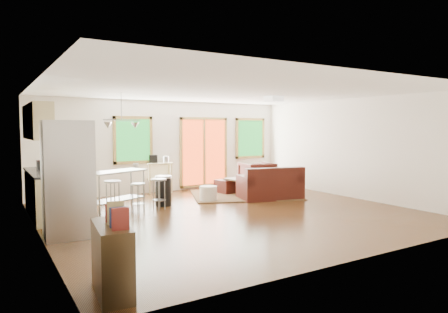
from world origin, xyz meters
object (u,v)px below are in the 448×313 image
rug (244,195)px  island (116,183)px  refrigerator (69,179)px  loveseat (270,186)px  armchair (257,174)px  coffee_table (246,180)px  kitchen_cart (159,167)px  ottoman (228,186)px

rug → island: island is taller
refrigerator → loveseat: bearing=15.0°
loveseat → armchair: armchair is taller
loveseat → armchair: 1.56m
rug → armchair: 1.15m
coffee_table → kitchen_cart: 2.47m
refrigerator → kitchen_cart: bearing=52.2°
coffee_table → kitchen_cart: (-2.03, 1.36, 0.35)m
refrigerator → rug: bearing=24.4°
ottoman → loveseat: bearing=-70.7°
loveseat → kitchen_cart: 3.22m
armchair → kitchen_cart: (-2.70, 0.97, 0.28)m
island → kitchen_cart: kitchen_cart is taller
armchair → island: armchair is taller
rug → ottoman: bearing=112.0°
rug → loveseat: bearing=-72.6°
rug → island: size_ratio=1.87×
rug → kitchen_cart: (-1.84, 1.59, 0.72)m
rug → coffee_table: bearing=49.9°
rug → ottoman: ottoman is taller
island → kitchen_cart: 2.45m
coffee_table → kitchen_cart: kitchen_cart is taller
rug → armchair: bearing=35.7°
island → coffee_table: bearing=5.9°
ottoman → island: bearing=-168.3°
kitchen_cart → ottoman: bearing=-33.1°
coffee_table → island: (-3.74, -0.39, 0.22)m
coffee_table → armchair: bearing=30.4°
coffee_table → refrigerator: refrigerator is taller
rug → loveseat: (0.26, -0.82, 0.32)m
rug → kitchen_cart: 2.54m
armchair → kitchen_cart: 2.89m
armchair → island: bearing=18.1°
ottoman → refrigerator: (-4.64, -2.45, 0.78)m
armchair → refrigerator: bearing=32.0°
ottoman → coffee_table: bearing=-37.1°
island → rug: bearing=2.7°
loveseat → ottoman: (-0.47, 1.34, -0.14)m
armchair → ottoman: (-1.07, -0.09, -0.26)m
coffee_table → island: bearing=-174.1°
ottoman → kitchen_cart: bearing=146.9°
rug → armchair: armchair is taller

